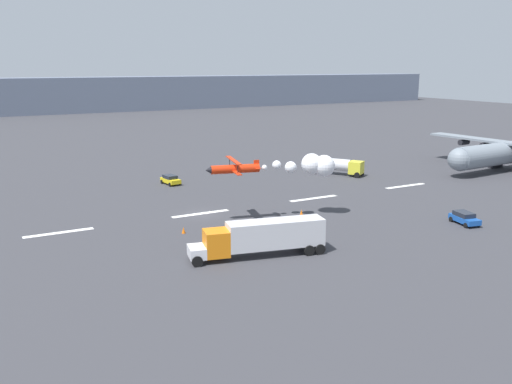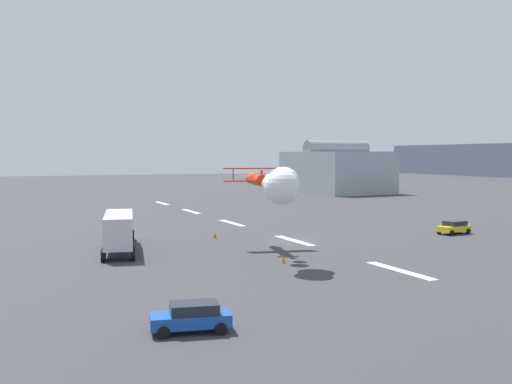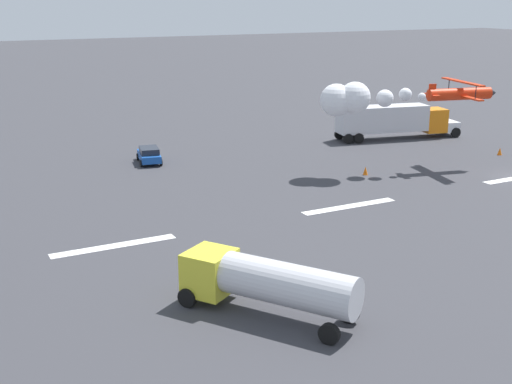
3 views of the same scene
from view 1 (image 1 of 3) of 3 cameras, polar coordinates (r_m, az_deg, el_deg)
ground_plane at (r=74.06m, az=-5.71°, el=-2.23°), size 440.00×440.00×0.00m
runway_stripe_2 at (r=69.45m, az=-19.60°, el=-3.97°), size 8.00×0.90×0.01m
runway_stripe_3 at (r=74.06m, az=-5.71°, el=-2.22°), size 8.00×0.90×0.01m
runway_stripe_4 at (r=82.44m, az=5.92°, el=-0.65°), size 8.00×0.90×0.01m
runway_stripe_5 at (r=93.60m, az=15.09°, el=0.61°), size 8.00×0.90×0.01m
mountain_ridge_distant at (r=238.97m, az=-22.10°, el=9.12°), size 396.00×16.00×14.12m
cargo_transport_plane at (r=112.26m, az=23.95°, el=3.73°), size 28.82×33.02×11.36m
stunt_biplane_red at (r=71.17m, az=4.94°, el=2.75°), size 16.48×7.51×2.99m
semi_truck_orange at (r=57.14m, az=0.65°, el=-4.57°), size 14.36×5.72×3.70m
fuel_tanker_truck at (r=100.28m, az=8.48°, el=2.74°), size 7.08×8.91×2.90m
followme_car_yellow at (r=73.44m, az=20.62°, el=-2.49°), size 2.67×4.39×1.52m
airport_staff_sedan at (r=92.56m, az=-8.78°, el=1.28°), size 2.49×4.27×1.52m
traffic_cone_near at (r=65.74m, az=-7.45°, el=-3.91°), size 0.44×0.44×0.75m
traffic_cone_far at (r=73.10m, az=4.70°, el=-2.10°), size 0.44×0.44×0.75m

